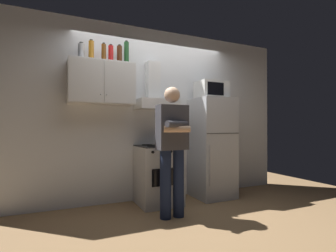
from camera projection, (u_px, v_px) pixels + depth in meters
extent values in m
plane|color=olive|center=(168.00, 208.00, 3.54)|extent=(7.00, 7.00, 0.00)
cube|color=white|center=(153.00, 114.00, 4.10)|extent=(4.80, 0.10, 2.70)
cube|color=silver|center=(102.00, 83.00, 3.55)|extent=(0.90, 0.34, 0.60)
cube|color=silver|center=(86.00, 80.00, 3.30)|extent=(0.43, 0.01, 0.58)
cube|color=silver|center=(120.00, 82.00, 3.48)|extent=(0.43, 0.01, 0.58)
sphere|color=#B2B2B7|center=(101.00, 94.00, 3.36)|extent=(0.02, 0.02, 0.02)
sphere|color=#B2B2B7|center=(107.00, 95.00, 3.39)|extent=(0.02, 0.02, 0.02)
cube|color=silver|center=(158.00, 175.00, 3.75)|extent=(0.60, 0.60, 0.85)
cube|color=black|center=(158.00, 146.00, 3.75)|extent=(0.59, 0.59, 0.01)
cube|color=black|center=(166.00, 177.00, 3.47)|extent=(0.42, 0.01, 0.24)
cylinder|color=black|center=(153.00, 146.00, 3.59)|extent=(0.16, 0.16, 0.01)
cylinder|color=black|center=(169.00, 145.00, 3.70)|extent=(0.16, 0.16, 0.01)
cylinder|color=black|center=(147.00, 145.00, 3.81)|extent=(0.16, 0.16, 0.01)
cylinder|color=black|center=(163.00, 144.00, 3.92)|extent=(0.16, 0.16, 0.01)
cylinder|color=black|center=(153.00, 152.00, 3.39)|extent=(0.04, 0.02, 0.04)
cylinder|color=black|center=(162.00, 152.00, 3.44)|extent=(0.04, 0.02, 0.04)
cylinder|color=black|center=(171.00, 151.00, 3.50)|extent=(0.04, 0.02, 0.04)
cylinder|color=black|center=(180.00, 151.00, 3.55)|extent=(0.04, 0.02, 0.04)
cube|color=white|center=(156.00, 105.00, 3.83)|extent=(0.60, 0.44, 0.15)
cube|color=white|center=(153.00, 81.00, 3.96)|extent=(0.20, 0.16, 0.60)
cube|color=silver|center=(212.00, 148.00, 4.14)|extent=(0.60, 0.60, 1.60)
cube|color=#4C4C4C|center=(223.00, 133.00, 3.86)|extent=(0.59, 0.01, 0.01)
cylinder|color=silver|center=(210.00, 166.00, 3.75)|extent=(0.02, 0.02, 0.60)
cube|color=silver|center=(211.00, 90.00, 4.16)|extent=(0.48, 0.36, 0.28)
cube|color=black|center=(216.00, 89.00, 3.98)|extent=(0.30, 0.01, 0.20)
cylinder|color=#192342|center=(166.00, 184.00, 3.15)|extent=(0.14, 0.14, 0.85)
cylinder|color=#192342|center=(179.00, 183.00, 3.22)|extent=(0.14, 0.14, 0.85)
cube|color=#3F3F47|center=(172.00, 127.00, 3.19)|extent=(0.38, 0.20, 0.56)
cylinder|color=#3F3F47|center=(177.00, 124.00, 3.06)|extent=(0.33, 0.17, 0.08)
cylinder|color=#DBAD89|center=(177.00, 129.00, 3.06)|extent=(0.33, 0.17, 0.08)
sphere|color=#DBAD89|center=(172.00, 95.00, 3.19)|extent=(0.20, 0.20, 0.20)
cylinder|color=#B7BABF|center=(169.00, 141.00, 3.70)|extent=(0.22, 0.22, 0.13)
cylinder|color=black|center=(161.00, 138.00, 3.64)|extent=(0.05, 0.01, 0.01)
cylinder|color=black|center=(178.00, 137.00, 3.75)|extent=(0.05, 0.01, 0.01)
cylinder|color=#B2B5BA|center=(81.00, 52.00, 3.44)|extent=(0.09, 0.09, 0.22)
cylinder|color=black|center=(81.00, 43.00, 3.44)|extent=(0.05, 0.05, 0.02)
cylinder|color=#B7721E|center=(91.00, 51.00, 3.47)|extent=(0.07, 0.07, 0.26)
cylinder|color=black|center=(91.00, 40.00, 3.47)|extent=(0.04, 0.04, 0.02)
cylinder|color=#47230F|center=(119.00, 55.00, 3.66)|extent=(0.08, 0.08, 0.25)
cylinder|color=black|center=(119.00, 45.00, 3.66)|extent=(0.04, 0.04, 0.02)
cylinder|color=red|center=(111.00, 54.00, 3.60)|extent=(0.07, 0.07, 0.24)
cylinder|color=black|center=(111.00, 45.00, 3.60)|extent=(0.04, 0.04, 0.02)
cylinder|color=#19471E|center=(126.00, 53.00, 3.71)|extent=(0.07, 0.07, 0.33)
cylinder|color=black|center=(126.00, 41.00, 3.71)|extent=(0.04, 0.04, 0.02)
cylinder|color=brown|center=(104.00, 53.00, 3.53)|extent=(0.06, 0.06, 0.24)
cylinder|color=black|center=(104.00, 44.00, 3.53)|extent=(0.03, 0.03, 0.02)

